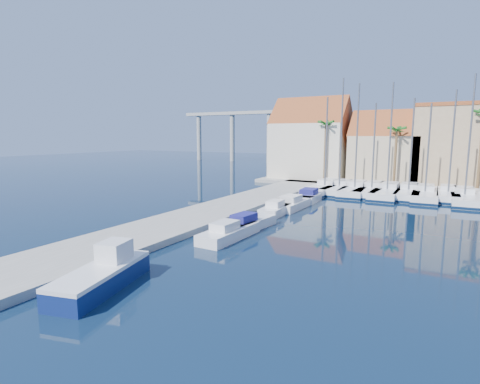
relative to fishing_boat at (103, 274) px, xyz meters
The scene contains 24 objects.
ground 4.59m from the fishing_boat, 25.91° to the left, with size 260.00×260.00×0.00m, color black.
quay_west 16.25m from the fishing_boat, 107.62° to the left, with size 6.00×77.00×0.50m, color gray.
shore_north 51.93m from the fishing_boat, 74.26° to the left, with size 54.00×16.00×0.50m, color gray.
fishing_boat is the anchor object (origin of this frame).
motorboat_west_0 10.85m from the fishing_boat, 85.47° to the left, with size 2.12×6.12×1.40m.
motorboat_west_1 13.98m from the fishing_boat, 86.92° to the left, with size 2.51×6.17×1.40m.
motorboat_west_2 20.87m from the fishing_boat, 89.07° to the left, with size 2.03×5.70×1.40m.
motorboat_west_3 24.53m from the fishing_boat, 88.63° to the left, with size 2.46×7.30×1.40m.
motorboat_west_4 30.26m from the fishing_boat, 89.01° to the left, with size 2.81×7.46×1.40m.
sailboat_0 37.48m from the fishing_boat, 89.47° to the left, with size 3.58×11.88×12.56m.
sailboat_1 37.77m from the fishing_boat, 86.62° to the left, with size 3.31×10.56×14.84m.
sailboat_2 37.90m from the fishing_boat, 83.65° to the left, with size 3.66×11.43×14.06m.
sailboat_3 38.51m from the fishing_boat, 80.55° to the left, with size 3.41×11.01×11.60m.
sailboat_4 38.56m from the fishing_boat, 77.69° to the left, with size 3.16×11.77×13.94m.
sailboat_5 39.73m from the fishing_boat, 74.54° to the left, with size 3.04×10.76×12.02m.
sailboat_6 39.67m from the fishing_boat, 71.70° to the left, with size 3.18×10.76×11.28m.
sailboat_7 41.44m from the fishing_boat, 68.97° to the left, with size 2.63×9.30×12.80m.
sailboat_8 40.92m from the fishing_boat, 66.18° to the left, with size 3.30×11.06×14.26m.
building_0 49.68m from the fishing_boat, 96.89° to the left, with size 12.30×9.00×13.50m.
building_1 49.57m from the fishing_boat, 82.92° to the left, with size 10.30×8.00×11.00m.
building_2 53.11m from the fishing_boat, 71.13° to the left, with size 14.20×10.20×11.50m.
palm_0 44.81m from the fishing_boat, 92.50° to the left, with size 2.60×2.60×10.15m.
palm_1 45.33m from the fishing_boat, 79.59° to the left, with size 2.60×2.60×9.15m.
viaduct 91.48m from the fishing_boat, 112.62° to the left, with size 48.00×2.20×14.45m.
Camera 1 is at (10.72, -14.27, 7.62)m, focal length 28.00 mm.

